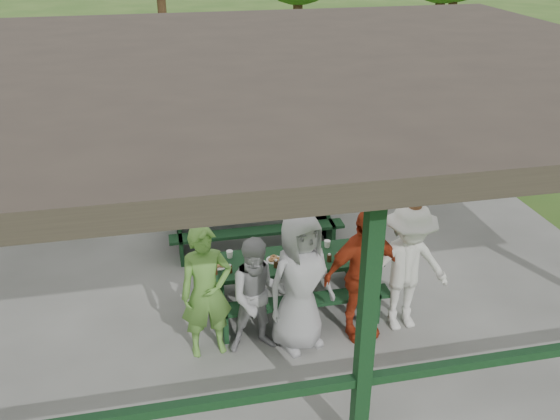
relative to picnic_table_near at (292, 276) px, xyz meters
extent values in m
plane|color=#2C5119|center=(0.09, 1.20, -0.57)|extent=(90.00, 90.00, 0.00)
cube|color=slate|center=(0.09, 1.20, -0.52)|extent=(10.00, 8.00, 0.10)
cube|color=black|center=(0.09, -2.60, 1.03)|extent=(0.15, 0.15, 3.00)
cube|color=black|center=(0.09, 5.00, 1.03)|extent=(0.15, 0.15, 3.00)
cube|color=black|center=(4.89, 5.00, 1.03)|extent=(0.15, 0.15, 3.00)
cube|color=black|center=(-2.31, -2.60, 0.43)|extent=(4.65, 0.10, 0.10)
cube|color=black|center=(-2.31, 5.00, 0.43)|extent=(4.65, 0.10, 0.10)
cube|color=black|center=(2.49, 5.00, 0.43)|extent=(4.65, 0.10, 0.10)
cube|color=black|center=(0.09, -2.60, 2.43)|extent=(9.80, 0.15, 0.20)
cube|color=black|center=(0.09, 5.00, 2.43)|extent=(9.80, 0.15, 0.20)
cube|color=#302922|center=(0.09, 1.20, 2.65)|extent=(10.60, 8.60, 0.24)
cube|color=black|center=(0.00, 0.00, 0.25)|extent=(2.39, 0.75, 0.06)
cube|color=black|center=(0.00, -0.56, -0.04)|extent=(2.39, 0.28, 0.05)
cube|color=black|center=(0.00, 0.55, -0.04)|extent=(2.39, 0.28, 0.05)
cube|color=black|center=(-1.02, 0.00, -0.09)|extent=(0.06, 0.70, 0.75)
cube|color=black|center=(1.02, 0.00, -0.09)|extent=(0.06, 0.70, 0.75)
cube|color=black|center=(-1.02, 0.00, -0.24)|extent=(0.06, 1.39, 0.45)
cube|color=black|center=(1.02, 0.00, -0.24)|extent=(0.06, 1.39, 0.45)
cube|color=black|center=(-0.23, 2.00, 0.25)|extent=(2.81, 0.75, 0.06)
cube|color=black|center=(-0.23, 1.44, -0.04)|extent=(2.81, 0.28, 0.05)
cube|color=black|center=(-0.23, 2.55, -0.04)|extent=(2.81, 0.28, 0.05)
cube|color=black|center=(-1.46, 2.00, -0.09)|extent=(0.06, 0.70, 0.75)
cube|color=black|center=(0.99, 2.00, -0.09)|extent=(0.06, 0.70, 0.75)
cube|color=black|center=(-1.46, 2.00, -0.24)|extent=(0.06, 1.39, 0.45)
cube|color=black|center=(0.99, 2.00, -0.24)|extent=(0.06, 1.39, 0.45)
cylinder|color=white|center=(-1.00, 0.00, 0.29)|extent=(0.22, 0.22, 0.01)
torus|color=#9A6036|center=(-1.04, -0.02, 0.31)|extent=(0.10, 0.10, 0.03)
torus|color=#9A6036|center=(-0.96, -0.02, 0.31)|extent=(0.10, 0.10, 0.03)
torus|color=#9A6036|center=(-1.00, 0.04, 0.31)|extent=(0.10, 0.10, 0.03)
cylinder|color=white|center=(-0.26, 0.00, 0.29)|extent=(0.22, 0.22, 0.01)
torus|color=#9A6036|center=(-0.30, -0.02, 0.31)|extent=(0.10, 0.10, 0.03)
torus|color=#9A6036|center=(-0.22, -0.02, 0.31)|extent=(0.10, 0.10, 0.03)
torus|color=#9A6036|center=(-0.26, 0.04, 0.31)|extent=(0.10, 0.10, 0.03)
cylinder|color=white|center=(0.33, 0.00, 0.29)|extent=(0.22, 0.22, 0.01)
torus|color=#9A6036|center=(0.29, -0.02, 0.31)|extent=(0.10, 0.10, 0.03)
torus|color=#9A6036|center=(0.37, -0.02, 0.31)|extent=(0.10, 0.10, 0.03)
torus|color=#9A6036|center=(0.33, 0.04, 0.31)|extent=(0.10, 0.10, 0.03)
cylinder|color=white|center=(1.09, 0.00, 0.29)|extent=(0.22, 0.22, 0.01)
torus|color=#9A6036|center=(1.05, -0.02, 0.31)|extent=(0.10, 0.10, 0.03)
torus|color=#9A6036|center=(1.13, -0.02, 0.31)|extent=(0.10, 0.10, 0.03)
torus|color=#9A6036|center=(1.09, 0.04, 0.31)|extent=(0.10, 0.10, 0.03)
cylinder|color=#381E0F|center=(-1.07, -0.18, 0.33)|extent=(0.06, 0.06, 0.10)
cylinder|color=#381E0F|center=(-0.88, -0.18, 0.33)|extent=(0.06, 0.06, 0.10)
cylinder|color=#381E0F|center=(-0.27, -0.18, 0.33)|extent=(0.06, 0.06, 0.10)
cylinder|color=#381E0F|center=(0.47, -0.18, 0.33)|extent=(0.06, 0.06, 0.10)
cylinder|color=#381E0F|center=(0.59, -0.18, 0.33)|extent=(0.06, 0.06, 0.10)
cone|color=white|center=(-1.10, 0.20, 0.33)|extent=(0.09, 0.09, 0.10)
cone|color=white|center=(-0.84, 0.20, 0.33)|extent=(0.09, 0.09, 0.10)
cone|color=white|center=(0.27, 0.20, 0.33)|extent=(0.09, 0.09, 0.10)
cone|color=white|center=(0.55, 0.20, 0.33)|extent=(0.09, 0.09, 0.10)
cone|color=white|center=(1.03, 0.20, 0.33)|extent=(0.09, 0.09, 0.10)
imported|color=#5B9039|center=(-1.24, -0.76, 0.41)|extent=(0.69, 0.49, 1.76)
imported|color=gray|center=(-0.62, -0.84, 0.31)|extent=(0.77, 0.60, 1.56)
imported|color=#959497|center=(-0.11, -0.85, 0.46)|extent=(1.05, 0.86, 1.85)
imported|color=#A23016|center=(0.71, -0.81, 0.44)|extent=(1.12, 0.62, 1.81)
imported|color=silver|center=(1.32, -0.78, 0.43)|extent=(1.19, 0.73, 1.79)
cylinder|color=#58331E|center=(1.32, -0.78, 1.26)|extent=(0.34, 0.34, 0.02)
cylinder|color=#58331E|center=(1.32, -0.78, 1.32)|extent=(0.20, 0.20, 0.11)
imported|color=#7F9EC5|center=(-0.46, 2.92, 0.25)|extent=(1.41, 0.79, 1.45)
imported|color=#3C4D9C|center=(-1.37, 3.36, 0.33)|extent=(0.67, 0.53, 1.60)
imported|color=gray|center=(1.30, 2.86, 0.24)|extent=(0.79, 0.67, 1.42)
imported|color=silver|center=(2.94, 9.46, 0.25)|extent=(6.02, 3.07, 1.63)
cube|color=#1C4B9A|center=(-0.42, 10.00, 0.22)|extent=(3.01, 2.00, 0.12)
cube|color=#1C4B9A|center=(-0.59, 9.33, 0.46)|extent=(2.69, 0.72, 0.39)
cube|color=#1C4B9A|center=(-0.26, 10.67, 0.46)|extent=(2.69, 0.72, 0.39)
cube|color=#1C4B9A|center=(-1.76, 10.33, 0.46)|extent=(0.39, 1.35, 0.39)
cube|color=#1C4B9A|center=(0.91, 9.67, 0.46)|extent=(0.39, 1.35, 0.39)
cylinder|color=black|center=(-1.46, 9.50, -0.19)|extent=(0.77, 0.35, 0.75)
cylinder|color=yellow|center=(-1.46, 9.50, -0.19)|extent=(0.32, 0.28, 0.28)
cylinder|color=black|center=(-1.11, 10.93, -0.19)|extent=(0.77, 0.35, 0.75)
cylinder|color=yellow|center=(-1.11, 10.93, -0.19)|extent=(0.32, 0.28, 0.28)
cylinder|color=black|center=(0.26, 9.07, -0.19)|extent=(0.77, 0.35, 0.75)
cylinder|color=yellow|center=(0.26, 9.07, -0.19)|extent=(0.32, 0.28, 0.28)
cylinder|color=black|center=(0.61, 10.50, -0.19)|extent=(0.77, 0.35, 0.75)
cylinder|color=yellow|center=(0.61, 10.50, -0.19)|extent=(0.32, 0.28, 0.28)
cube|color=#1C4B9A|center=(1.39, 9.55, 0.12)|extent=(0.97, 0.31, 0.08)
cone|color=#F2590C|center=(-1.81, 10.35, 0.56)|extent=(0.11, 0.39, 0.39)
cylinder|color=#322214|center=(-1.11, 18.98, 1.13)|extent=(0.36, 0.36, 3.40)
cylinder|color=#322214|center=(3.83, 15.80, 0.87)|extent=(0.36, 0.36, 2.87)
cylinder|color=#322214|center=(9.07, 14.79, 0.90)|extent=(0.36, 0.36, 2.93)
cylinder|color=#322214|center=(10.54, 16.64, 0.75)|extent=(0.36, 0.36, 2.64)
camera|label=1|loc=(-1.60, -6.75, 4.46)|focal=38.00mm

